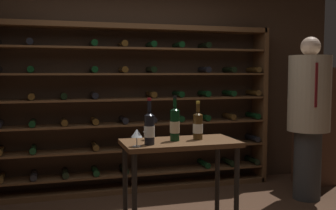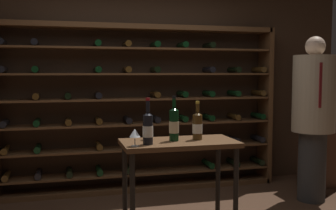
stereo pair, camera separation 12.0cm
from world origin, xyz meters
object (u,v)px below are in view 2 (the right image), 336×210
Objects in this scene: wine_rack at (141,109)px; wine_glass_stemmed_center at (135,134)px; tasting_table at (179,156)px; wine_bottle_green_slim at (148,128)px; wine_bottle_amber_reserve at (197,126)px; display_cabinet at (321,127)px; wine_glass_stemmed_left at (147,129)px; wine_bottle_black_capsule at (174,124)px; person_bystander_red_print at (313,112)px.

wine_rack reaches higher than wine_glass_stemmed_center.
wine_glass_stemmed_center is (-0.41, -0.16, 0.23)m from tasting_table.
wine_bottle_green_slim reaches higher than wine_bottle_amber_reserve.
display_cabinet is 12.03× the size of wine_glass_stemmed_left.
display_cabinet is at bearing 28.19° from wine_bottle_black_capsule.
wine_rack is at bearing 81.11° from wine_glass_stemmed_left.
wine_rack is 3.54× the size of tasting_table.
wine_bottle_green_slim is 0.27m from wine_bottle_black_capsule.
wine_glass_stemmed_center is at bearing -152.23° from display_cabinet.
tasting_table is at bearing -176.75° from person_bystander_red_print.
display_cabinet is at bearing 30.30° from wine_bottle_amber_reserve.
wine_bottle_amber_reserve is at bearing 7.22° from tasting_table.
wine_bottle_green_slim is at bearing -155.51° from wine_bottle_black_capsule.
tasting_table is 0.52× the size of person_bystander_red_print.
wine_bottle_black_capsule is 0.24m from wine_glass_stemmed_left.
wine_bottle_green_slim is 2.96× the size of wine_glass_stemmed_left.
wine_glass_stemmed_center is (-0.58, -0.18, -0.02)m from wine_bottle_amber_reserve.
tasting_table is at bearing -12.64° from wine_bottle_black_capsule.
display_cabinet is 4.07× the size of wine_bottle_green_slim.
tasting_table is at bearing 21.57° from wine_glass_stemmed_center.
wine_glass_stemmed_center is 0.31m from wine_glass_stemmed_left.
wine_glass_stemmed_left is (-2.52, -1.14, 0.22)m from display_cabinet.
wine_rack is 1.63m from wine_bottle_black_capsule.
wine_bottle_black_capsule is at bearing -91.12° from wine_rack.
display_cabinet is 11.07× the size of wine_glass_stemmed_center.
wine_rack is 1.77m from wine_bottle_green_slim.
tasting_table is at bearing -89.65° from wine_rack.
wine_bottle_amber_reserve is 0.88× the size of wine_bottle_black_capsule.
wine_rack is 9.15× the size of wine_bottle_green_slim.
wine_rack is at bearing 170.17° from display_cabinet.
person_bystander_red_print reaches higher than wine_glass_stemmed_center.
wine_bottle_green_slim is at bearing -99.11° from wine_rack.
wine_glass_stemmed_left is (-2.04, -0.62, -0.04)m from person_bystander_red_print.
wine_bottle_black_capsule reaches higher than wine_glass_stemmed_center.
wine_rack reaches higher than wine_bottle_amber_reserve.
wine_rack is 1.66m from tasting_table.
person_bystander_red_print is 0.76m from display_cabinet.
wine_bottle_green_slim reaches higher than wine_glass_stemmed_center.
wine_glass_stemmed_center is at bearing -153.81° from wine_bottle_green_slim.
person_bystander_red_print is 2.24m from wine_bottle_green_slim.
wine_bottle_black_capsule is 3.00× the size of wine_glass_stemmed_left.
tasting_table is 1.95m from person_bystander_red_print.
wine_rack is at bearing 134.14° from person_bystander_red_print.
wine_bottle_black_capsule is at bearing -151.81° from display_cabinet.
display_cabinet reaches higher than tasting_table.
wine_rack is at bearing 80.89° from wine_bottle_green_slim.
wine_rack is 1.63m from wine_bottle_amber_reserve.
tasting_table is 2.59× the size of wine_bottle_green_slim.
wine_bottle_amber_reserve is 0.43m from wine_glass_stemmed_left.
wine_rack reaches higher than display_cabinet.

